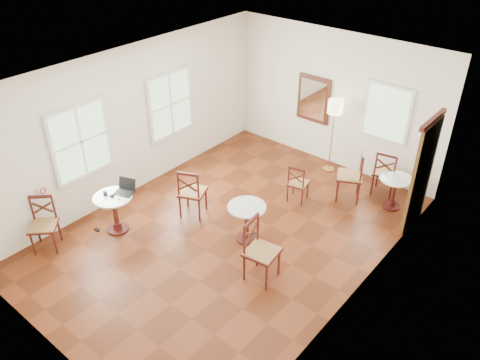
% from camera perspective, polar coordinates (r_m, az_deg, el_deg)
% --- Properties ---
extents(ground, '(7.00, 7.00, 0.00)m').
position_cam_1_polar(ground, '(8.96, -1.23, -6.22)').
color(ground, '#5F2710').
rests_on(ground, ground).
extents(room_shell, '(5.02, 7.02, 3.01)m').
position_cam_1_polar(room_shell, '(8.15, -0.45, 5.38)').
color(room_shell, white).
rests_on(room_shell, ground).
extents(cafe_table_near, '(0.70, 0.70, 0.74)m').
position_cam_1_polar(cafe_table_near, '(9.04, -14.60, -3.38)').
color(cafe_table_near, '#491612').
rests_on(cafe_table_near, ground).
extents(cafe_table_mid, '(0.68, 0.68, 0.72)m').
position_cam_1_polar(cafe_table_mid, '(8.54, 0.79, -4.64)').
color(cafe_table_mid, '#491612').
rests_on(cafe_table_mid, ground).
extents(cafe_table_back, '(0.63, 0.63, 0.67)m').
position_cam_1_polar(cafe_table_back, '(9.86, 17.76, -1.05)').
color(cafe_table_back, '#491612').
rests_on(cafe_table_back, ground).
extents(chair_near_a, '(0.63, 0.63, 1.03)m').
position_cam_1_polar(chair_near_a, '(9.17, -5.70, -1.42)').
color(chair_near_a, '#491612').
rests_on(chair_near_a, ground).
extents(chair_near_b, '(0.64, 0.64, 0.98)m').
position_cam_1_polar(chair_near_b, '(9.01, -22.22, -4.87)').
color(chair_near_b, '#491612').
rests_on(chair_near_b, ground).
extents(chair_mid_a, '(0.45, 0.45, 0.83)m').
position_cam_1_polar(chair_mid_a, '(9.65, 6.86, -0.35)').
color(chair_mid_a, '#491612').
rests_on(chair_mid_a, ground).
extents(chair_mid_b, '(0.56, 0.56, 1.09)m').
position_cam_1_polar(chair_mid_b, '(7.72, 2.43, -8.35)').
color(chair_mid_b, '#491612').
rests_on(chair_mid_b, ground).
extents(chair_back_a, '(0.54, 0.54, 1.01)m').
position_cam_1_polar(chair_back_a, '(10.19, 16.84, 0.85)').
color(chair_back_a, '#491612').
rests_on(chair_back_a, ground).
extents(chair_back_b, '(0.67, 0.67, 1.08)m').
position_cam_1_polar(chair_back_b, '(9.84, 13.00, 0.52)').
color(chair_back_b, '#491612').
rests_on(chair_back_b, ground).
extents(floor_lamp, '(0.32, 0.32, 1.66)m').
position_cam_1_polar(floor_lamp, '(10.38, 11.16, 7.94)').
color(floor_lamp, '#BF8C3F').
rests_on(floor_lamp, ground).
extents(laptop, '(0.41, 0.37, 0.24)m').
position_cam_1_polar(laptop, '(8.93, -13.39, -1.02)').
color(laptop, black).
rests_on(laptop, cafe_table_near).
extents(mouse, '(0.12, 0.09, 0.04)m').
position_cam_1_polar(mouse, '(8.86, -14.92, -1.84)').
color(mouse, black).
rests_on(mouse, cafe_table_near).
extents(navy_mug, '(0.11, 0.07, 0.09)m').
position_cam_1_polar(navy_mug, '(8.93, -15.66, -1.51)').
color(navy_mug, '#0F1633').
rests_on(navy_mug, cafe_table_near).
extents(water_glass, '(0.06, 0.06, 0.09)m').
position_cam_1_polar(water_glass, '(8.75, -14.20, -2.00)').
color(water_glass, white).
rests_on(water_glass, cafe_table_near).
extents(power_adapter, '(0.10, 0.06, 0.04)m').
position_cam_1_polar(power_adapter, '(9.37, -16.55, -5.65)').
color(power_adapter, black).
rests_on(power_adapter, ground).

